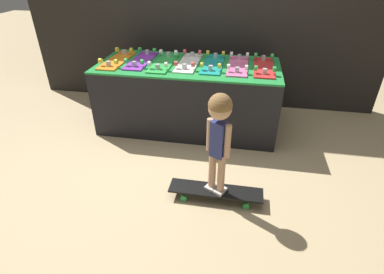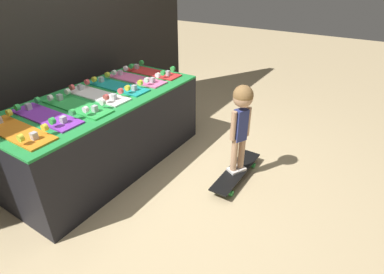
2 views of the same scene
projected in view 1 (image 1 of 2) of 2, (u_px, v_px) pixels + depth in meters
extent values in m
plane|color=tan|center=(179.00, 149.00, 3.13)|extent=(16.00, 16.00, 0.00)
cube|color=black|center=(188.00, 97.00, 3.42)|extent=(1.95, 0.89, 0.71)
cube|color=#23893D|center=(188.00, 65.00, 3.23)|extent=(1.95, 0.89, 0.02)
cube|color=orange|center=(117.00, 60.00, 3.32)|extent=(0.21, 0.68, 0.01)
cube|color=#B7B7BC|center=(124.00, 52.00, 3.49)|extent=(0.04, 0.04, 0.05)
cylinder|color=yellow|center=(131.00, 50.00, 3.46)|extent=(0.03, 0.05, 0.05)
cylinder|color=yellow|center=(117.00, 49.00, 3.49)|extent=(0.03, 0.05, 0.05)
cube|color=#B7B7BC|center=(109.00, 64.00, 3.11)|extent=(0.04, 0.04, 0.05)
cylinder|color=yellow|center=(116.00, 62.00, 3.09)|extent=(0.03, 0.05, 0.05)
cylinder|color=yellow|center=(100.00, 61.00, 3.11)|extent=(0.03, 0.05, 0.05)
cube|color=purple|center=(142.00, 61.00, 3.31)|extent=(0.21, 0.68, 0.01)
cube|color=#B7B7BC|center=(147.00, 52.00, 3.49)|extent=(0.04, 0.04, 0.05)
cylinder|color=green|center=(155.00, 50.00, 3.46)|extent=(0.03, 0.05, 0.05)
cylinder|color=green|center=(140.00, 50.00, 3.49)|extent=(0.03, 0.05, 0.05)
cube|color=#B7B7BC|center=(134.00, 64.00, 3.11)|extent=(0.04, 0.04, 0.05)
cylinder|color=green|center=(142.00, 62.00, 3.08)|extent=(0.03, 0.05, 0.05)
cylinder|color=green|center=(126.00, 61.00, 3.11)|extent=(0.03, 0.05, 0.05)
cube|color=green|center=(164.00, 63.00, 3.24)|extent=(0.21, 0.68, 0.01)
cube|color=#B7B7BC|center=(169.00, 54.00, 3.41)|extent=(0.04, 0.04, 0.05)
cylinder|color=white|center=(176.00, 52.00, 3.38)|extent=(0.03, 0.05, 0.05)
cylinder|color=white|center=(161.00, 52.00, 3.41)|extent=(0.03, 0.05, 0.05)
cube|color=#B7B7BC|center=(158.00, 67.00, 3.03)|extent=(0.04, 0.04, 0.05)
cylinder|color=white|center=(166.00, 65.00, 3.00)|extent=(0.03, 0.05, 0.05)
cylinder|color=white|center=(149.00, 64.00, 3.03)|extent=(0.03, 0.05, 0.05)
cube|color=white|center=(189.00, 63.00, 3.24)|extent=(0.21, 0.68, 0.01)
cube|color=#B7B7BC|center=(192.00, 54.00, 3.41)|extent=(0.04, 0.04, 0.05)
cylinder|color=#D84C4C|center=(200.00, 52.00, 3.38)|extent=(0.03, 0.05, 0.05)
cylinder|color=#D84C4C|center=(185.00, 52.00, 3.41)|extent=(0.03, 0.05, 0.05)
cube|color=#B7B7BC|center=(185.00, 66.00, 3.03)|extent=(0.04, 0.04, 0.05)
cylinder|color=#D84C4C|center=(193.00, 64.00, 3.01)|extent=(0.03, 0.05, 0.05)
cylinder|color=#D84C4C|center=(176.00, 64.00, 3.03)|extent=(0.03, 0.05, 0.05)
cube|color=teal|center=(213.00, 64.00, 3.20)|extent=(0.21, 0.68, 0.01)
cube|color=#B7B7BC|center=(216.00, 55.00, 3.37)|extent=(0.04, 0.04, 0.05)
cylinder|color=yellow|center=(223.00, 53.00, 3.34)|extent=(0.03, 0.05, 0.05)
cylinder|color=yellow|center=(208.00, 53.00, 3.37)|extent=(0.03, 0.05, 0.05)
cube|color=#B7B7BC|center=(211.00, 68.00, 2.99)|extent=(0.04, 0.04, 0.05)
cylinder|color=yellow|center=(219.00, 66.00, 2.97)|extent=(0.03, 0.05, 0.05)
cylinder|color=yellow|center=(202.00, 65.00, 2.99)|extent=(0.03, 0.05, 0.05)
cube|color=pink|center=(238.00, 66.00, 3.15)|extent=(0.21, 0.68, 0.01)
cube|color=#B7B7BC|center=(239.00, 57.00, 3.33)|extent=(0.04, 0.04, 0.05)
cylinder|color=white|center=(247.00, 55.00, 3.30)|extent=(0.03, 0.05, 0.05)
cylinder|color=white|center=(231.00, 54.00, 3.33)|extent=(0.03, 0.05, 0.05)
cube|color=#B7B7BC|center=(237.00, 70.00, 2.95)|extent=(0.04, 0.04, 0.05)
cylinder|color=white|center=(246.00, 68.00, 2.92)|extent=(0.03, 0.05, 0.05)
cylinder|color=white|center=(228.00, 67.00, 2.95)|extent=(0.03, 0.05, 0.05)
cube|color=red|center=(264.00, 67.00, 3.12)|extent=(0.21, 0.68, 0.01)
cube|color=#B7B7BC|center=(264.00, 58.00, 3.29)|extent=(0.04, 0.04, 0.05)
cylinder|color=green|center=(272.00, 56.00, 3.26)|extent=(0.03, 0.05, 0.05)
cylinder|color=green|center=(256.00, 55.00, 3.29)|extent=(0.03, 0.05, 0.05)
cube|color=#B7B7BC|center=(265.00, 71.00, 2.91)|extent=(0.04, 0.04, 0.05)
cylinder|color=green|center=(274.00, 69.00, 2.88)|extent=(0.03, 0.05, 0.05)
cylinder|color=green|center=(256.00, 68.00, 2.91)|extent=(0.03, 0.05, 0.05)
cube|color=black|center=(216.00, 190.00, 2.46)|extent=(0.77, 0.17, 0.01)
cube|color=#B7B7BC|center=(247.00, 197.00, 2.44)|extent=(0.04, 0.04, 0.05)
cylinder|color=green|center=(246.00, 193.00, 2.51)|extent=(0.05, 0.03, 0.05)
cylinder|color=green|center=(246.00, 206.00, 2.39)|extent=(0.05, 0.03, 0.05)
cube|color=#B7B7BC|center=(185.00, 190.00, 2.51)|extent=(0.04, 0.04, 0.05)
cylinder|color=green|center=(187.00, 186.00, 2.59)|extent=(0.05, 0.03, 0.05)
cylinder|color=green|center=(184.00, 198.00, 2.46)|extent=(0.05, 0.03, 0.05)
cube|color=silver|center=(220.00, 191.00, 2.43)|extent=(0.12, 0.13, 0.03)
cylinder|color=tan|center=(221.00, 173.00, 2.33)|extent=(0.06, 0.06, 0.34)
cube|color=silver|center=(212.00, 186.00, 2.47)|extent=(0.12, 0.13, 0.03)
cylinder|color=tan|center=(212.00, 169.00, 2.38)|extent=(0.06, 0.06, 0.34)
cube|color=navy|center=(218.00, 140.00, 2.20)|extent=(0.13, 0.12, 0.29)
cylinder|color=tan|center=(228.00, 142.00, 2.16)|extent=(0.05, 0.05, 0.27)
cylinder|color=tan|center=(210.00, 135.00, 2.24)|extent=(0.05, 0.05, 0.27)
sphere|color=tan|center=(220.00, 108.00, 2.07)|extent=(0.17, 0.17, 0.17)
sphere|color=olive|center=(220.00, 105.00, 2.06)|extent=(0.17, 0.17, 0.17)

